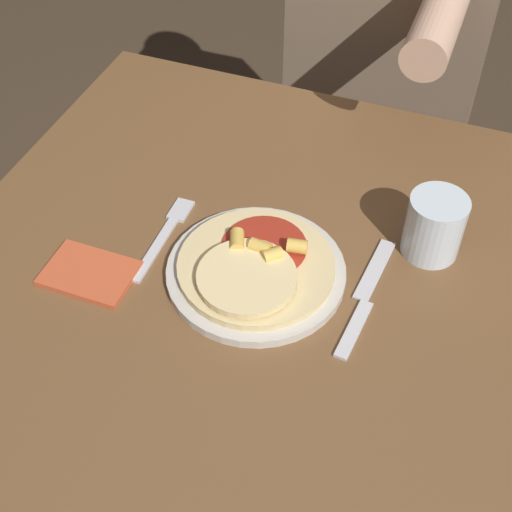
% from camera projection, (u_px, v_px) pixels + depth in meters
% --- Properties ---
extents(ground_plane, '(8.00, 8.00, 0.00)m').
position_uv_depth(ground_plane, '(275.00, 501.00, 1.51)').
color(ground_plane, '#423323').
extents(dining_table, '(0.97, 0.89, 0.72)m').
position_uv_depth(dining_table, '(282.00, 328.00, 1.07)').
color(dining_table, brown).
rests_on(dining_table, ground_plane).
extents(plate, '(0.25, 0.25, 0.01)m').
position_uv_depth(plate, '(256.00, 272.00, 0.98)').
color(plate, beige).
rests_on(plate, dining_table).
extents(pizza, '(0.22, 0.22, 0.04)m').
position_uv_depth(pizza, '(255.00, 266.00, 0.97)').
color(pizza, '#E0C689').
rests_on(pizza, plate).
extents(fork, '(0.03, 0.18, 0.00)m').
position_uv_depth(fork, '(166.00, 233.00, 1.04)').
color(fork, silver).
rests_on(fork, dining_table).
extents(knife, '(0.03, 0.22, 0.00)m').
position_uv_depth(knife, '(365.00, 298.00, 0.96)').
color(knife, silver).
rests_on(knife, dining_table).
extents(drinking_glass, '(0.08, 0.08, 0.09)m').
position_uv_depth(drinking_glass, '(434.00, 226.00, 0.99)').
color(drinking_glass, silver).
rests_on(drinking_glass, dining_table).
extents(napkin, '(0.12, 0.09, 0.01)m').
position_uv_depth(napkin, '(89.00, 273.00, 0.98)').
color(napkin, '#C6512D').
rests_on(napkin, dining_table).
extents(person_diner, '(0.38, 0.52, 1.25)m').
position_uv_depth(person_diner, '(393.00, 25.00, 1.42)').
color(person_diner, '#2D2D38').
rests_on(person_diner, ground_plane).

